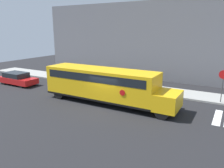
{
  "coord_description": "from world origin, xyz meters",
  "views": [
    {
      "loc": [
        8.65,
        -14.33,
        6.11
      ],
      "look_at": [
        -0.2,
        1.25,
        1.59
      ],
      "focal_mm": 35.0,
      "sensor_mm": 36.0,
      "label": 1
    }
  ],
  "objects": [
    {
      "name": "stop_sign",
      "position": [
        7.99,
        5.32,
        1.93
      ],
      "size": [
        0.75,
        0.1,
        2.88
      ],
      "color": "#38383A",
      "rests_on": "ground"
    },
    {
      "name": "parked_car",
      "position": [
        -12.49,
        1.28,
        0.69
      ],
      "size": [
        4.63,
        1.86,
        1.38
      ],
      "color": "red",
      "rests_on": "ground"
    },
    {
      "name": "sidewalk_strip",
      "position": [
        0.0,
        6.5,
        0.07
      ],
      "size": [
        44.0,
        3.0,
        0.15
      ],
      "color": "#9E9E99",
      "rests_on": "ground"
    },
    {
      "name": "school_bus",
      "position": [
        -0.67,
        0.75,
        1.68
      ],
      "size": [
        11.56,
        2.57,
        2.89
      ],
      "color": "yellow",
      "rests_on": "ground"
    },
    {
      "name": "ground_plane",
      "position": [
        0.0,
        0.0,
        0.0
      ],
      "size": [
        60.0,
        60.0,
        0.0
      ],
      "primitive_type": "plane",
      "color": "black"
    },
    {
      "name": "building_backdrop",
      "position": [
        0.0,
        13.0,
        4.68
      ],
      "size": [
        32.0,
        4.0,
        9.36
      ],
      "color": "slate",
      "rests_on": "ground"
    }
  ]
}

